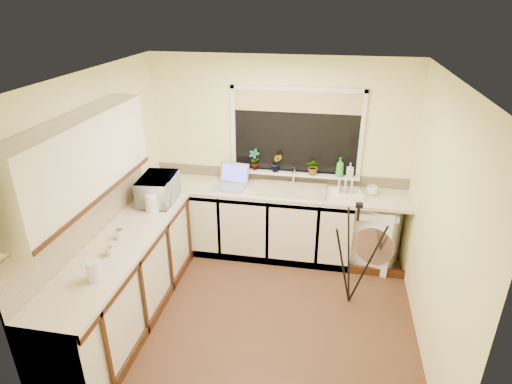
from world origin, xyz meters
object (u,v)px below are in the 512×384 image
at_px(plant_d, 314,167).
at_px(soap_bottle_green, 340,167).
at_px(tripod, 354,255).
at_px(plant_b, 276,163).
at_px(washing_machine, 373,232).
at_px(microwave, 158,189).
at_px(steel_jar, 119,234).
at_px(cup_left, 109,251).
at_px(laptop, 232,181).
at_px(cup_back, 372,191).
at_px(soap_bottle_clear, 350,170).
at_px(glass_jug, 94,271).
at_px(kettle, 152,203).
at_px(dish_rack, 346,194).
at_px(plant_a, 254,160).

bearing_deg(plant_d, soap_bottle_green, 0.69).
height_order(plant_d, soap_bottle_green, soap_bottle_green).
bearing_deg(tripod, plant_d, 129.80).
xyz_separation_m(plant_b, soap_bottle_green, (0.77, -0.01, 0.00)).
distance_m(washing_machine, microwave, 2.63).
xyz_separation_m(microwave, plant_d, (1.71, 0.75, 0.10)).
distance_m(washing_machine, steel_jar, 2.98).
bearing_deg(cup_left, laptop, 66.58).
bearing_deg(cup_back, soap_bottle_clear, 153.59).
height_order(washing_machine, laptop, laptop).
relative_size(plant_b, soap_bottle_green, 0.99).
bearing_deg(plant_d, washing_machine, -11.71).
bearing_deg(microwave, cup_back, -79.98).
bearing_deg(soap_bottle_green, plant_b, 179.44).
xyz_separation_m(glass_jug, plant_d, (1.66, 2.27, 0.17)).
height_order(tripod, soap_bottle_clear, soap_bottle_clear).
bearing_deg(tripod, plant_b, 146.50).
bearing_deg(cup_left, plant_b, 56.50).
distance_m(laptop, cup_back, 1.70).
bearing_deg(soap_bottle_clear, kettle, -154.56).
xyz_separation_m(dish_rack, cup_left, (-2.13, -1.67, 0.01)).
height_order(kettle, microwave, microwave).
distance_m(tripod, soap_bottle_green, 1.19).
bearing_deg(soap_bottle_clear, cup_back, -26.41).
height_order(laptop, steel_jar, laptop).
bearing_deg(laptop, plant_b, 29.25).
bearing_deg(cup_left, microwave, 89.03).
distance_m(soap_bottle_green, cup_back, 0.47).
bearing_deg(laptop, plant_a, 50.88).
height_order(tripod, cup_back, tripod).
bearing_deg(cup_left, soap_bottle_clear, 41.40).
height_order(dish_rack, plant_b, plant_b).
relative_size(washing_machine, plant_a, 3.05).
xyz_separation_m(microwave, cup_left, (-0.02, -1.15, -0.11)).
relative_size(washing_machine, soap_bottle_green, 3.40).
relative_size(washing_machine, kettle, 4.33).
height_order(glass_jug, plant_d, plant_d).
height_order(steel_jar, soap_bottle_clear, soap_bottle_clear).
xyz_separation_m(kettle, plant_b, (1.22, 1.02, 0.17)).
xyz_separation_m(steel_jar, soap_bottle_clear, (2.20, 1.63, 0.19)).
height_order(tripod, microwave, microwave).
xyz_separation_m(washing_machine, soap_bottle_clear, (-0.34, 0.16, 0.73)).
height_order(dish_rack, steel_jar, steel_jar).
bearing_deg(plant_b, steel_jar, -128.61).
bearing_deg(laptop, dish_rack, 6.70).
height_order(washing_machine, plant_d, plant_d).
bearing_deg(glass_jug, soap_bottle_green, 49.08).
bearing_deg(microwave, soap_bottle_green, -73.83).
distance_m(kettle, plant_d, 1.97).
relative_size(tripod, steel_jar, 12.03).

